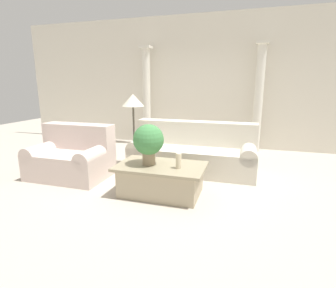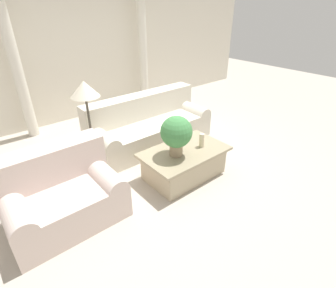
{
  "view_description": "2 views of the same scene",
  "coord_description": "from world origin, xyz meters",
  "px_view_note": "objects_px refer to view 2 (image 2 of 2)",
  "views": [
    {
      "loc": [
        1.15,
        -3.89,
        1.58
      ],
      "look_at": [
        -0.0,
        -0.08,
        0.65
      ],
      "focal_mm": 28.0,
      "sensor_mm": 36.0,
      "label": 1
    },
    {
      "loc": [
        -2.27,
        -2.88,
        2.36
      ],
      "look_at": [
        -0.08,
        -0.24,
        0.47
      ],
      "focal_mm": 28.0,
      "sensor_mm": 36.0,
      "label": 2
    }
  ],
  "objects_px": {
    "sofa_long": "(149,126)",
    "floor_lamp": "(85,95)",
    "loveseat": "(62,194)",
    "potted_plant": "(176,133)",
    "coffee_table": "(184,163)"
  },
  "relations": [
    {
      "from": "potted_plant",
      "to": "floor_lamp",
      "type": "distance_m",
      "value": 1.41
    },
    {
      "from": "sofa_long",
      "to": "potted_plant",
      "type": "relative_size",
      "value": 3.84
    },
    {
      "from": "sofa_long",
      "to": "loveseat",
      "type": "height_order",
      "value": "same"
    },
    {
      "from": "sofa_long",
      "to": "coffee_table",
      "type": "xyz_separation_m",
      "value": [
        -0.22,
        -1.2,
        -0.12
      ]
    },
    {
      "from": "sofa_long",
      "to": "floor_lamp",
      "type": "distance_m",
      "value": 1.41
    },
    {
      "from": "loveseat",
      "to": "potted_plant",
      "type": "bearing_deg",
      "value": -10.94
    },
    {
      "from": "potted_plant",
      "to": "sofa_long",
      "type": "bearing_deg",
      "value": 71.76
    },
    {
      "from": "loveseat",
      "to": "potted_plant",
      "type": "relative_size",
      "value": 2.21
    },
    {
      "from": "potted_plant",
      "to": "floor_lamp",
      "type": "relative_size",
      "value": 0.42
    },
    {
      "from": "loveseat",
      "to": "potted_plant",
      "type": "distance_m",
      "value": 1.62
    },
    {
      "from": "potted_plant",
      "to": "coffee_table",
      "type": "bearing_deg",
      "value": 4.69
    },
    {
      "from": "potted_plant",
      "to": "floor_lamp",
      "type": "bearing_deg",
      "value": 122.97
    },
    {
      "from": "coffee_table",
      "to": "potted_plant",
      "type": "xyz_separation_m",
      "value": [
        -0.18,
        -0.01,
        0.56
      ]
    },
    {
      "from": "loveseat",
      "to": "coffee_table",
      "type": "height_order",
      "value": "loveseat"
    },
    {
      "from": "potted_plant",
      "to": "loveseat",
      "type": "bearing_deg",
      "value": 169.06
    }
  ]
}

